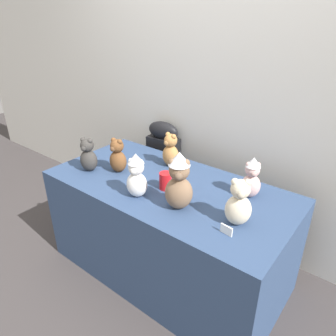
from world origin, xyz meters
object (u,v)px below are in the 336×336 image
at_px(instrument_case, 163,171).
at_px(teddy_bear_charcoal, 88,156).
at_px(party_cup_red, 166,181).
at_px(teddy_bear_chestnut, 118,156).
at_px(teddy_bear_blush, 252,178).
at_px(teddy_bear_snow, 136,176).
at_px(teddy_bear_caramel, 171,151).
at_px(teddy_bear_mocha, 179,182).
at_px(display_table, 168,230).
at_px(teddy_bear_cream, 239,203).

xyz_separation_m(instrument_case, teddy_bear_charcoal, (-0.09, -0.71, 0.38)).
xyz_separation_m(instrument_case, party_cup_red, (0.49, -0.58, 0.32)).
distance_m(teddy_bear_chestnut, party_cup_red, 0.42).
height_order(teddy_bear_blush, teddy_bear_chestnut, teddy_bear_blush).
bearing_deg(teddy_bear_snow, teddy_bear_chestnut, 134.40).
bearing_deg(teddy_bear_caramel, teddy_bear_chestnut, -118.52).
bearing_deg(party_cup_red, teddy_bear_mocha, -32.65).
relative_size(teddy_bear_caramel, teddy_bear_snow, 0.89).
relative_size(instrument_case, teddy_bear_blush, 3.55).
distance_m(teddy_bear_caramel, teddy_bear_chestnut, 0.38).
relative_size(teddy_bear_caramel, teddy_bear_mocha, 0.72).
xyz_separation_m(teddy_bear_caramel, teddy_bear_chestnut, (-0.23, -0.30, -0.00)).
xyz_separation_m(display_table, teddy_bear_charcoal, (-0.56, -0.18, 0.48)).
bearing_deg(teddy_bear_snow, display_table, 55.46).
xyz_separation_m(teddy_bear_snow, party_cup_red, (0.08, 0.18, -0.08)).
bearing_deg(teddy_bear_cream, teddy_bear_blush, 71.12).
xyz_separation_m(teddy_bear_chestnut, party_cup_red, (0.41, 0.01, -0.06)).
relative_size(teddy_bear_chestnut, party_cup_red, 2.24).
height_order(teddy_bear_cream, teddy_bear_chestnut, teddy_bear_cream).
xyz_separation_m(teddy_bear_snow, teddy_bear_mocha, (0.27, 0.05, 0.03)).
bearing_deg(teddy_bear_caramel, teddy_bear_mocha, -38.72).
bearing_deg(teddy_bear_snow, teddy_bear_caramel, 82.79).
bearing_deg(teddy_bear_blush, instrument_case, 125.92).
relative_size(teddy_bear_mocha, party_cup_red, 3.16).
bearing_deg(instrument_case, teddy_bear_snow, -66.91).
bearing_deg(teddy_bear_snow, teddy_bear_mocha, -8.84).
bearing_deg(display_table, teddy_bear_chestnut, -170.66).
height_order(display_table, teddy_bear_cream, teddy_bear_cream).
bearing_deg(instrument_case, teddy_bear_cream, -37.38).
xyz_separation_m(display_table, teddy_bear_blush, (0.48, 0.19, 0.49)).
distance_m(teddy_bear_snow, teddy_bear_chestnut, 0.37).
distance_m(teddy_bear_blush, party_cup_red, 0.52).
bearing_deg(teddy_bear_chestnut, display_table, 5.99).
height_order(teddy_bear_snow, teddy_bear_chestnut, teddy_bear_snow).
bearing_deg(teddy_bear_charcoal, party_cup_red, -3.10).
relative_size(teddy_bear_snow, party_cup_red, 2.56).
xyz_separation_m(instrument_case, teddy_bear_snow, (0.41, -0.76, 0.40)).
xyz_separation_m(instrument_case, teddy_bear_mocha, (0.68, -0.71, 0.43)).
distance_m(teddy_bear_blush, teddy_bear_chestnut, 0.91).
bearing_deg(teddy_bear_caramel, instrument_case, 144.89).
height_order(instrument_case, party_cup_red, instrument_case).
xyz_separation_m(teddy_bear_cream, teddy_bear_charcoal, (-1.11, -0.07, -0.01)).
height_order(display_table, teddy_bear_caramel, teddy_bear_caramel).
bearing_deg(party_cup_red, teddy_bear_cream, -6.06).
height_order(teddy_bear_mocha, party_cup_red, teddy_bear_mocha).
distance_m(instrument_case, teddy_bear_mocha, 1.07).
distance_m(display_table, teddy_bear_blush, 0.71).
relative_size(display_table, teddy_bear_blush, 6.27).
bearing_deg(teddy_bear_blush, party_cup_red, 173.36).
distance_m(teddy_bear_cream, teddy_bear_charcoal, 1.11).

